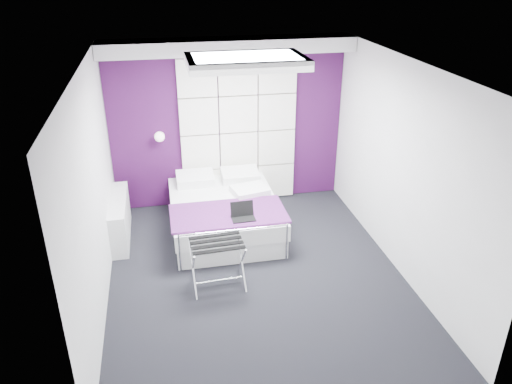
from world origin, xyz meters
TOP-DOWN VIEW (x-y plane):
  - floor at (0.00, 0.00)m, footprint 4.40×4.40m
  - ceiling at (0.00, 0.00)m, footprint 4.40×4.40m
  - wall_back at (0.00, 2.20)m, footprint 3.60×0.00m
  - wall_left at (-1.80, 0.00)m, footprint 0.00×4.40m
  - wall_right at (1.80, 0.00)m, footprint 0.00×4.40m
  - accent_wall at (0.00, 2.19)m, footprint 3.58×0.02m
  - soffit at (0.00, 1.95)m, footprint 3.58×0.50m
  - headboard at (0.15, 2.14)m, footprint 1.80×0.08m
  - skylight at (0.00, 0.60)m, footprint 1.36×0.86m
  - wall_lamp at (-1.05, 2.06)m, footprint 0.15×0.15m
  - radiator at (-1.69, 1.30)m, footprint 0.22×1.20m
  - bed at (-0.23, 1.21)m, footprint 1.54×1.86m
  - nightstand at (-0.60, 2.02)m, footprint 0.46×0.36m
  - luggage_rack at (-0.49, -0.10)m, footprint 0.61×0.45m
  - laptop at (-0.07, 0.58)m, footprint 0.30×0.22m

SIDE VIEW (x-z plane):
  - floor at x=0.00m, z-range 0.00..0.00m
  - bed at x=-0.23m, z-range -0.05..0.61m
  - radiator at x=-1.69m, z-range 0.00..0.60m
  - luggage_rack at x=-0.49m, z-range 0.00..0.61m
  - nightstand at x=-0.60m, z-range 0.54..0.59m
  - laptop at x=-0.07m, z-range 0.46..0.68m
  - headboard at x=0.15m, z-range 0.02..2.32m
  - wall_lamp at x=-1.05m, z-range 1.15..1.29m
  - wall_left at x=-1.80m, z-range -0.90..3.50m
  - wall_right at x=1.80m, z-range -0.90..3.50m
  - accent_wall at x=0.00m, z-range 0.01..2.59m
  - wall_back at x=0.00m, z-range -0.50..3.10m
  - soffit at x=0.00m, z-range 2.40..2.60m
  - skylight at x=0.00m, z-range 2.49..2.61m
  - ceiling at x=0.00m, z-range 2.60..2.60m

